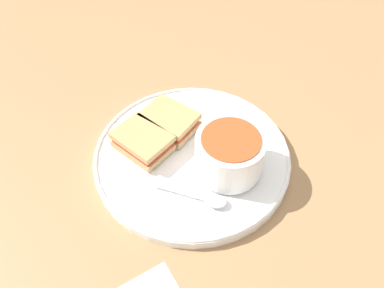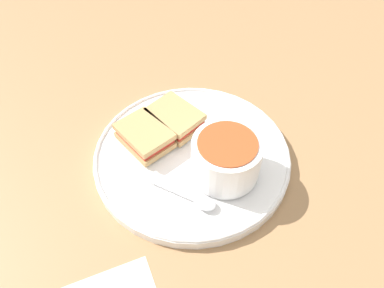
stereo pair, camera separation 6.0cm
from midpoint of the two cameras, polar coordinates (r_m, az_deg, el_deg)
name	(u,v)px [view 2 (the right image)]	position (r m, az deg, el deg)	size (l,w,h in m)	color
ground_plane	(192,160)	(0.63, 2.72, -2.55)	(2.40, 2.40, 0.00)	#9E754C
plate	(192,155)	(0.62, 2.76, -1.91)	(0.32, 0.32, 0.02)	white
soup_bowl	(226,158)	(0.57, 8.25, -2.24)	(0.11, 0.11, 0.07)	white
spoon	(200,201)	(0.55, 4.31, -8.87)	(0.10, 0.08, 0.01)	silver
sandwich_half_near	(174,118)	(0.64, -0.06, 3.77)	(0.11, 0.09, 0.03)	tan
sandwich_half_far	(145,136)	(0.62, -4.49, 1.11)	(0.10, 0.09, 0.03)	tan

